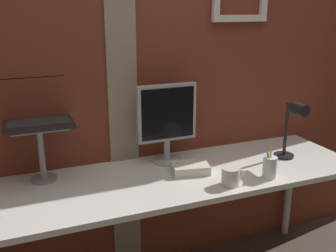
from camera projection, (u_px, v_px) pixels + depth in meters
The scene contains 9 objects.
brick_wall_back at pixel (158, 67), 2.34m from camera, with size 3.68×0.16×2.55m.
desk at pixel (175, 187), 2.16m from camera, with size 2.14×0.64×0.75m.
monitor at pixel (167, 118), 2.25m from camera, with size 0.35×0.18×0.46m.
laptop_stand at pixel (41, 144), 2.02m from camera, with size 0.28×0.22×0.30m.
laptop at pixel (36, 110), 2.03m from camera, with size 0.34×0.29×0.24m.
desk_lamp at pixel (293, 124), 2.29m from camera, with size 0.12×0.20×0.36m.
pen_cup at pixel (270, 167), 2.09m from camera, with size 0.07×0.07×0.18m.
coffee_mug at pixel (231, 176), 2.01m from camera, with size 0.13×0.09×0.09m.
paper_clutter_stack at pixel (190, 168), 2.16m from camera, with size 0.20×0.14×0.05m, color silver.
Camera 1 is at (-0.83, -1.84, 1.62)m, focal length 42.09 mm.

